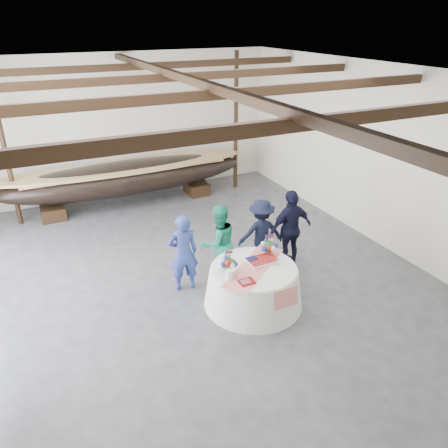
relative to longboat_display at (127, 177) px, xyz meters
name	(u,v)px	position (x,y,z in m)	size (l,w,h in m)	color
floor	(196,277)	(0.28, -4.89, -0.92)	(10.00, 12.00, 0.01)	#3D3D42
wall_back	(123,126)	(0.28, 1.11, 1.33)	(10.00, 0.02, 4.50)	silver
wall_front	(424,382)	(0.28, -10.89, 1.33)	(10.00, 0.02, 4.50)	silver
wall_right	(376,156)	(5.28, -4.89, 1.33)	(0.02, 12.00, 4.50)	silver
ceiling	(190,73)	(0.28, -4.89, 3.58)	(10.00, 12.00, 0.01)	white
pavilion_structure	(176,94)	(0.28, -4.05, 3.08)	(9.80, 11.76, 4.50)	black
longboat_display	(127,177)	(0.00, 0.00, 0.00)	(7.71, 1.54, 1.45)	black
banquet_table	(253,286)	(0.97, -6.35, -0.49)	(2.05, 2.05, 0.88)	white
tabletop_items	(249,258)	(0.93, -6.20, 0.10)	(1.84, 1.58, 0.40)	red
guest_woman_blue	(183,253)	(-0.11, -5.18, -0.04)	(0.65, 0.42, 1.77)	navy
guest_woman_teal	(219,243)	(0.75, -5.12, -0.02)	(0.87, 0.68, 1.80)	#1B8D6A
guest_man_left	(261,233)	(1.92, -4.99, -0.09)	(1.08, 0.62, 1.67)	black
guest_man_right	(291,229)	(2.53, -5.31, 0.03)	(1.12, 0.47, 1.91)	black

